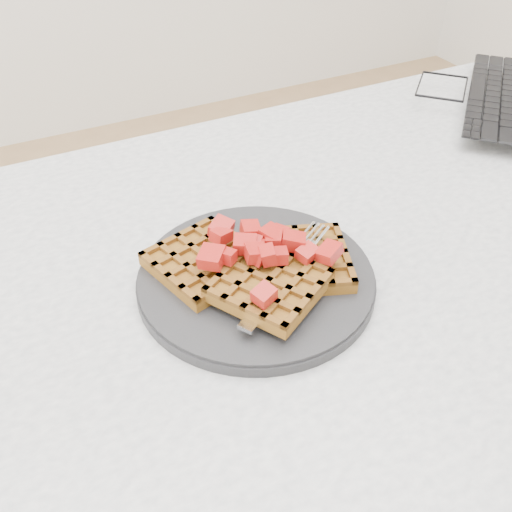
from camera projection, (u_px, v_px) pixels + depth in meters
name	position (u px, v px, depth m)	size (l,w,h in m)	color
table	(359.00, 319.00, 0.75)	(1.20, 0.80, 0.75)	silver
plate	(256.00, 279.00, 0.62)	(0.26, 0.26, 0.02)	black
waffles	(258.00, 267.00, 0.61)	(0.23, 0.21, 0.03)	brown
strawberry_pile	(256.00, 246.00, 0.59)	(0.15, 0.15, 0.02)	#8F0100
fork	(291.00, 275.00, 0.60)	(0.02, 0.18, 0.02)	silver
laptop	(498.00, 86.00, 0.95)	(0.43, 0.43, 0.24)	black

